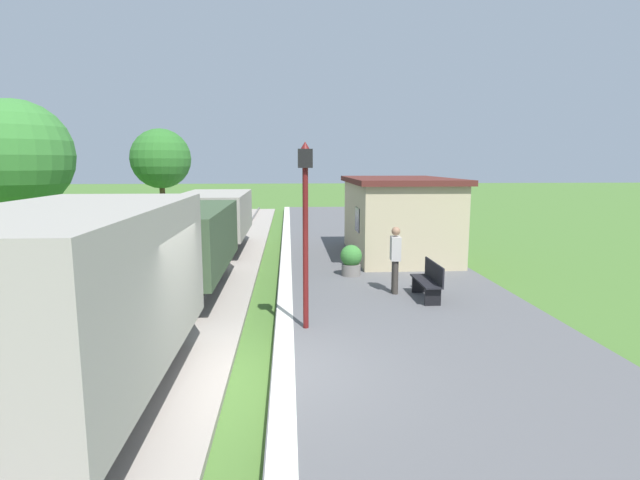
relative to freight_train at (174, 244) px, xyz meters
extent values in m
plane|color=#47702D|center=(2.40, -5.05, -1.51)|extent=(160.00, 160.00, 0.00)
cube|color=#565659|center=(5.60, -5.05, -1.38)|extent=(6.00, 60.00, 0.25)
cube|color=silver|center=(2.80, -5.05, -1.25)|extent=(0.36, 60.00, 0.01)
cube|color=#9E9389|center=(0.00, -5.05, -1.45)|extent=(3.80, 60.00, 0.12)
cube|color=slate|center=(0.72, -5.05, -1.32)|extent=(0.07, 60.00, 0.14)
cube|color=slate|center=(-0.72, -5.05, -1.32)|extent=(0.07, 60.00, 0.14)
cube|color=gray|center=(0.00, -6.04, 0.37)|extent=(2.50, 5.60, 2.20)
cube|color=black|center=(0.00, -6.04, -0.58)|extent=(2.10, 5.15, 0.50)
cylinder|color=black|center=(0.00, -4.25, -0.83)|extent=(1.56, 0.84, 0.84)
cylinder|color=black|center=(0.00, -7.83, -0.83)|extent=(1.56, 0.84, 0.84)
cylinder|color=black|center=(0.00, -3.09, -0.58)|extent=(0.20, 0.30, 0.20)
cube|color=#384C33|center=(0.00, 0.56, 0.07)|extent=(2.50, 5.60, 1.60)
cube|color=black|center=(0.00, 0.56, -0.58)|extent=(2.10, 5.15, 0.50)
cylinder|color=black|center=(0.00, 2.35, -0.83)|extent=(1.56, 0.84, 0.84)
cylinder|color=black|center=(0.00, -1.23, -0.83)|extent=(1.56, 0.84, 0.84)
cylinder|color=black|center=(0.00, 3.51, -0.58)|extent=(0.20, 0.30, 0.20)
cylinder|color=black|center=(0.00, -2.39, -0.58)|extent=(0.20, 0.30, 0.20)
cube|color=gray|center=(0.00, 7.16, 0.07)|extent=(2.50, 5.60, 1.60)
cube|color=black|center=(0.00, 7.16, -0.58)|extent=(2.10, 5.15, 0.50)
cylinder|color=black|center=(0.00, 8.95, -0.83)|extent=(1.56, 0.84, 0.84)
cylinder|color=black|center=(0.00, 5.37, -0.83)|extent=(1.56, 0.84, 0.84)
cylinder|color=black|center=(0.00, 10.11, -0.58)|extent=(0.20, 0.30, 0.20)
cylinder|color=black|center=(0.00, 4.21, -0.58)|extent=(0.20, 0.30, 0.20)
cube|color=tan|center=(6.80, 4.78, 0.04)|extent=(3.20, 5.50, 2.60)
cube|color=#51231E|center=(6.80, 4.78, 1.43)|extent=(3.50, 5.80, 0.18)
cube|color=black|center=(5.19, 3.68, 0.17)|extent=(0.03, 0.90, 0.80)
cube|color=black|center=(6.24, -1.02, -0.82)|extent=(0.42, 1.50, 0.04)
cube|color=black|center=(6.43, -1.02, -0.57)|extent=(0.04, 1.50, 0.45)
cube|color=black|center=(6.24, -1.62, -1.05)|extent=(0.38, 0.06, 0.42)
cube|color=black|center=(6.24, -0.42, -1.05)|extent=(0.38, 0.06, 0.42)
cylinder|color=#38332D|center=(5.59, -0.52, -0.83)|extent=(0.15, 0.15, 0.86)
cylinder|color=#38332D|center=(5.60, -0.36, -0.83)|extent=(0.15, 0.15, 0.86)
cube|color=#B2ADA8|center=(5.59, -0.44, -0.10)|extent=(0.27, 0.40, 0.60)
sphere|color=#936B51|center=(5.59, -0.44, 0.34)|extent=(0.22, 0.22, 0.22)
cylinder|color=slate|center=(4.73, 1.64, -1.09)|extent=(0.56, 0.56, 0.34)
sphere|color=#387A33|center=(4.73, 1.64, -0.66)|extent=(0.64, 0.64, 0.64)
cylinder|color=#591414|center=(3.23, -3.01, 0.34)|extent=(0.11, 0.11, 3.20)
cube|color=black|center=(3.23, -3.01, 2.12)|extent=(0.28, 0.28, 0.36)
sphere|color=#F2E5BF|center=(3.23, -3.01, 2.12)|extent=(0.20, 0.20, 0.20)
cone|color=#591414|center=(3.23, -3.01, 2.36)|extent=(0.20, 0.20, 0.16)
cylinder|color=#4C3823|center=(-7.56, 7.44, -0.39)|extent=(0.28, 0.28, 2.22)
sphere|color=#387A33|center=(-7.56, 7.44, 2.32)|extent=(4.29, 4.29, 4.29)
cylinder|color=#4C3823|center=(-3.73, 14.14, -0.20)|extent=(0.28, 0.28, 2.61)
sphere|color=#2D6B28|center=(-3.73, 14.14, 2.26)|extent=(3.10, 3.10, 3.10)
camera|label=1|loc=(2.90, -12.69, 2.04)|focal=27.99mm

